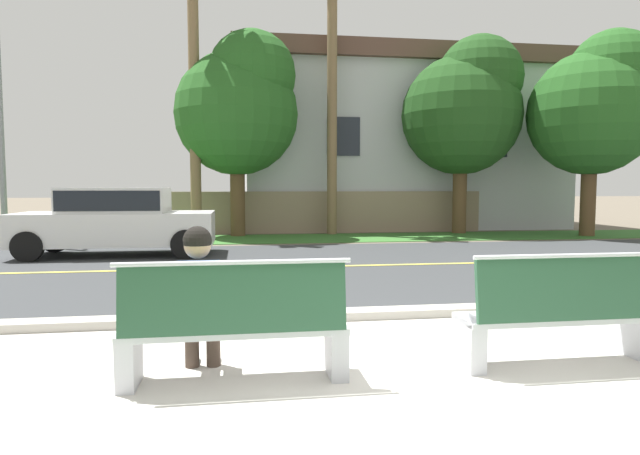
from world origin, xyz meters
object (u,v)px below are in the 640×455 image
(seated_person_blue, at_px, (199,297))
(palm_tree_tall, at_px, (332,2))
(shade_tree_far_left, at_px, (240,104))
(shade_tree_left, at_px, (466,106))
(bench_right, at_px, (563,316))
(bench_left, at_px, (235,328))
(streetlamp, at_px, (2,83))
(shade_tree_centre, at_px, (597,104))
(car_white_near, at_px, (117,218))

(seated_person_blue, xyz_separation_m, palm_tree_tall, (3.29, 12.92, 6.74))
(shade_tree_far_left, bearing_deg, shade_tree_left, -0.07)
(bench_right, relative_size, shade_tree_far_left, 0.28)
(bench_left, relative_size, bench_right, 1.00)
(shade_tree_left, relative_size, palm_tree_tall, 0.70)
(streetlamp, height_order, shade_tree_far_left, streetlamp)
(shade_tree_left, bearing_deg, seated_person_blue, -121.38)
(bench_right, relative_size, shade_tree_centre, 0.28)
(bench_right, distance_m, car_white_near, 10.11)
(bench_left, distance_m, shade_tree_far_left, 13.34)
(shade_tree_left, relative_size, shade_tree_centre, 1.02)
(car_white_near, height_order, palm_tree_tall, palm_tree_tall)
(shade_tree_centre, bearing_deg, seated_person_blue, -135.60)
(shade_tree_far_left, xyz_separation_m, palm_tree_tall, (2.92, 0.26, 3.31))
(seated_person_blue, relative_size, streetlamp, 0.16)
(car_white_near, xyz_separation_m, streetlamp, (-3.55, 3.13, 3.49))
(shade_tree_far_left, distance_m, shade_tree_centre, 11.05)
(bench_left, xyz_separation_m, seated_person_blue, (-0.28, 0.17, 0.22))
(streetlamp, distance_m, shade_tree_far_left, 6.48)
(bench_left, bearing_deg, shade_tree_centre, 45.57)
(bench_left, height_order, shade_tree_centre, shade_tree_centre)
(car_white_near, height_order, streetlamp, streetlamp)
(bench_right, height_order, car_white_near, car_white_near)
(car_white_near, xyz_separation_m, shade_tree_far_left, (2.81, 4.36, 3.25))
(seated_person_blue, height_order, shade_tree_far_left, shade_tree_far_left)
(shade_tree_far_left, height_order, shade_tree_left, shade_tree_left)
(shade_tree_far_left, height_order, shade_tree_centre, shade_tree_centre)
(bench_left, distance_m, bench_right, 2.78)
(bench_right, distance_m, seated_person_blue, 3.08)
(palm_tree_tall, bearing_deg, seated_person_blue, -104.29)
(shade_tree_far_left, bearing_deg, shade_tree_centre, -8.26)
(bench_right, xyz_separation_m, seated_person_blue, (-3.06, 0.17, 0.22))
(seated_person_blue, xyz_separation_m, shade_tree_far_left, (0.37, 12.66, 3.43))
(seated_person_blue, bearing_deg, streetlamp, 117.66)
(shade_tree_left, bearing_deg, car_white_near, -156.80)
(seated_person_blue, relative_size, shade_tree_centre, 0.20)
(bench_left, height_order, shade_tree_far_left, shade_tree_far_left)
(streetlamp, bearing_deg, seated_person_blue, -62.34)
(car_white_near, bearing_deg, shade_tree_far_left, 57.19)
(bench_right, xyz_separation_m, shade_tree_centre, (8.24, 11.24, 3.66))
(streetlamp, distance_m, shade_tree_left, 13.76)
(bench_left, height_order, bench_right, same)
(bench_right, xyz_separation_m, palm_tree_tall, (0.23, 13.09, 6.96))
(seated_person_blue, bearing_deg, shade_tree_centre, 44.40)
(seated_person_blue, distance_m, shade_tree_centre, 16.20)
(car_white_near, height_order, shade_tree_centre, shade_tree_centre)
(seated_person_blue, bearing_deg, shade_tree_left, 58.62)
(shade_tree_far_left, relative_size, palm_tree_tall, 0.68)
(car_white_near, distance_m, streetlamp, 5.88)
(bench_left, bearing_deg, shade_tree_far_left, 89.61)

